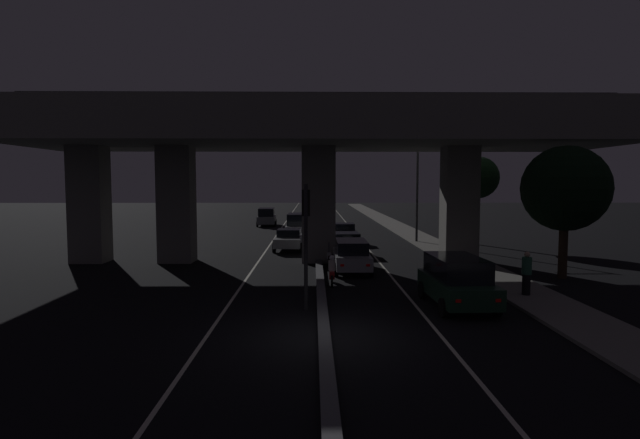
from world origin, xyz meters
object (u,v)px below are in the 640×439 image
Objects in this scene: car_dark_green_lead at (457,280)px; car_white_second_oncoming at (297,224)px; pedestrian_on_sidewalk at (527,273)px; motorcycle_white_filtering_mid at (329,252)px; car_silver_lead_oncoming at (289,239)px; car_silver_second at (351,255)px; car_grey_third at (346,242)px; traffic_light_left_of_median at (306,224)px; motorcycle_red_filtering_near at (332,272)px; car_grey_fourth at (343,233)px; car_grey_third_oncoming at (267,217)px; motorcycle_black_filtering_far at (327,238)px; street_lamp at (412,184)px.

car_dark_green_lead is 25.57m from car_white_second_oncoming.
motorcycle_white_filtering_mid is at bearing 131.25° from pedestrian_on_sidewalk.
car_silver_second is at bearing 25.74° from car_silver_lead_oncoming.
motorcycle_white_filtering_mid is (-1.25, -3.75, -0.12)m from car_grey_third.
car_dark_green_lead is at bearing -156.67° from motorcycle_white_filtering_mid.
traffic_light_left_of_median is 1.04× the size of car_white_second_oncoming.
pedestrian_on_sidewalk reaches higher than car_grey_third.
motorcycle_red_filtering_near is 6.09m from motorcycle_white_filtering_mid.
car_silver_lead_oncoming is at bearing 134.41° from car_grey_fourth.
car_dark_green_lead is at bearing 14.32° from car_grey_third_oncoming.
car_grey_third is at bearing 178.19° from car_grey_fourth.
car_dark_green_lead is 1.10× the size of car_grey_fourth.
car_dark_green_lead is at bearing -156.81° from pedestrian_on_sidewalk.
car_dark_green_lead is at bearing -171.55° from car_grey_fourth.
car_grey_third_oncoming is (-10.27, 35.01, -0.00)m from car_dark_green_lead.
traffic_light_left_of_median is 0.97× the size of car_silver_second.
car_grey_fourth reaches higher than motorcycle_black_filtering_far.
pedestrian_on_sidewalk is (6.37, -12.44, 0.25)m from car_grey_third.
car_dark_green_lead is at bearing -129.44° from motorcycle_red_filtering_near.
motorcycle_red_filtering_near is at bearing -112.98° from street_lamp.
car_silver_lead_oncoming is at bearing -0.71° from car_white_second_oncoming.
traffic_light_left_of_median is 5.98m from car_dark_green_lead.
car_silver_second is 12.18m from car_grey_fourth.
motorcycle_white_filtering_mid is (2.29, -14.62, -0.40)m from car_white_second_oncoming.
traffic_light_left_of_median is 16.27m from car_silver_lead_oncoming.
pedestrian_on_sidewalk is at bearing -133.06° from car_silver_second.
motorcycle_red_filtering_near is at bearing 174.39° from car_grey_fourth.
car_white_second_oncoming is 10.93m from car_grey_third_oncoming.
car_dark_green_lead is 1.00× the size of car_grey_third_oncoming.
car_silver_second is 10.33m from motorcycle_black_filtering_far.
street_lamp is 6.43m from car_grey_fourth.
traffic_light_left_of_median reaches higher than car_white_second_oncoming.
car_silver_second is 1.15× the size of car_grey_third.
car_dark_green_lead is 19.88m from car_grey_fourth.
street_lamp is 4.41× the size of motorcycle_red_filtering_near.
traffic_light_left_of_median is 2.67× the size of motorcycle_red_filtering_near.
car_grey_fourth reaches higher than car_grey_third.
car_silver_lead_oncoming is (-9.16, -3.97, -3.80)m from street_lamp.
motorcycle_white_filtering_mid is at bearing 26.14° from car_silver_lead_oncoming.
car_grey_third is 5.85m from car_grey_fourth.
car_grey_fourth is (0.32, 12.17, -0.10)m from car_silver_second.
car_grey_third_oncoming is 25.63m from motorcycle_white_filtering_mid.
car_silver_second is at bearing 178.22° from car_grey_fourth.
car_silver_lead_oncoming is at bearing 94.94° from traffic_light_left_of_median.
pedestrian_on_sidewalk reaches higher than motorcycle_white_filtering_mid.
car_grey_third is at bearing -164.17° from motorcycle_black_filtering_far.
car_grey_third is (2.41, 14.11, -2.37)m from traffic_light_left_of_median.
motorcycle_black_filtering_far is at bearing 20.33° from car_white_second_oncoming.
car_dark_green_lead is 1.05× the size of car_silver_lead_oncoming.
car_dark_green_lead reaches higher than motorcycle_red_filtering_near.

